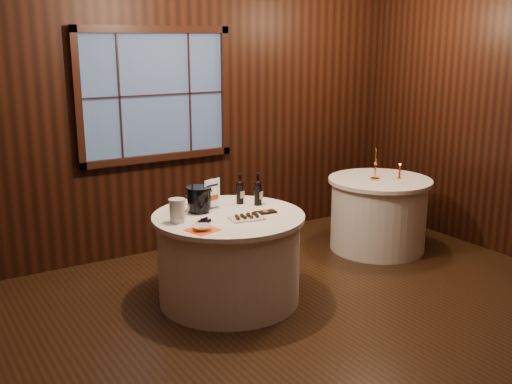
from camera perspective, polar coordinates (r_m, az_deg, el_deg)
ground at (r=4.53m, az=3.94°, el=-14.63°), size 6.00×6.00×0.00m
back_wall at (r=6.17m, az=-9.60°, el=8.14°), size 6.00×0.10×3.00m
main_table at (r=5.13m, az=-2.59°, el=-6.24°), size 1.28×1.28×0.77m
side_table at (r=6.51m, az=11.57°, el=-2.03°), size 1.08×1.08×0.77m
sign_stand at (r=5.13m, az=-4.23°, el=-0.66°), size 0.17×0.12×0.28m
port_bottle_left at (r=5.30m, az=-1.54°, el=0.13°), size 0.07×0.07×0.28m
port_bottle_right at (r=5.26m, az=0.19°, el=0.09°), size 0.07×0.08×0.29m
ice_bucket at (r=5.06m, az=-5.44°, el=-0.66°), size 0.21×0.21×0.22m
chocolate_plate at (r=4.87m, az=-0.91°, el=-2.42°), size 0.30×0.23×0.04m
chocolate_box at (r=5.04m, az=0.90°, el=-1.94°), size 0.19×0.11×0.02m
grape_bunch at (r=4.77m, az=-4.82°, el=-2.77°), size 0.19×0.10×0.04m
glass_pitcher at (r=4.81m, az=-7.50°, el=-1.75°), size 0.18×0.13×0.19m
orange_napkin at (r=4.62m, az=-5.15°, el=-3.62°), size 0.26×0.26×0.00m
cracker_bowl at (r=4.61m, az=-5.15°, el=-3.39°), size 0.18×0.18×0.04m
brass_candlestick at (r=6.33m, az=11.31°, el=2.26°), size 0.10×0.10×0.35m
red_candle at (r=6.44m, az=13.51°, el=1.80°), size 0.04×0.04×0.17m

